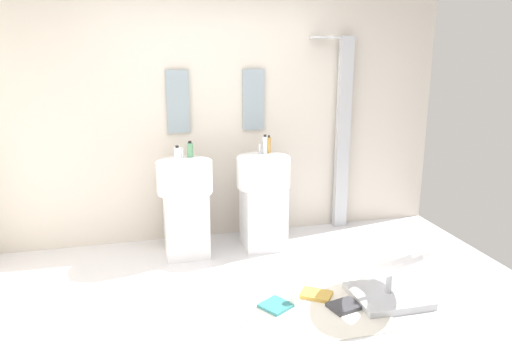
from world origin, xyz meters
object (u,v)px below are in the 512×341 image
pedestal_sink_right (263,197)px  soap_bottle_white (177,156)px  pedestal_sink_left (186,203)px  magazine_ochre (316,295)px  lounge_chair (391,258)px  magazine_charcoal (344,306)px  shower_column (342,130)px  magazine_teal (276,305)px  coffee_mug (295,299)px  soap_bottle_green (190,150)px  soap_bottle_amber (269,145)px  soap_bottle_clear (265,145)px

pedestal_sink_right → soap_bottle_white: bearing=-170.8°
pedestal_sink_left → magazine_ochre: bearing=-50.7°
lounge_chair → magazine_charcoal: lounge_chair is taller
shower_column → magazine_ochre: (-0.81, -1.45, -1.06)m
pedestal_sink_left → magazine_ochre: 1.51m
magazine_teal → soap_bottle_white: 1.56m
pedestal_sink_right → coffee_mug: 1.27m
pedestal_sink_left → magazine_teal: (0.55, -1.18, -0.49)m
pedestal_sink_left → magazine_teal: 1.39m
shower_column → soap_bottle_white: (-1.78, -0.49, -0.08)m
pedestal_sink_left → soap_bottle_green: soap_bottle_green is taller
magazine_teal → soap_bottle_green: bearing=77.1°
magazine_teal → magazine_ochre: (0.36, 0.08, 0.00)m
soap_bottle_green → soap_bottle_white: (-0.15, -0.31, 0.01)m
pedestal_sink_left → shower_column: 1.84m
pedestal_sink_right → coffee_mug: pedestal_sink_right is taller
magazine_teal → soap_bottle_amber: (0.31, 1.35, 0.98)m
pedestal_sink_left → coffee_mug: pedestal_sink_left is taller
pedestal_sink_left → soap_bottle_amber: soap_bottle_amber is taller
shower_column → soap_bottle_clear: bearing=-167.9°
lounge_chair → soap_bottle_clear: 1.69m
magazine_ochre → magazine_charcoal: (0.14, -0.22, 0.00)m
soap_bottle_clear → soap_bottle_white: size_ratio=1.05×
shower_column → soap_bottle_white: shower_column is taller
magazine_charcoal → soap_bottle_white: size_ratio=1.27×
soap_bottle_green → soap_bottle_amber: size_ratio=0.87×
magazine_charcoal → soap_bottle_amber: size_ratio=1.27×
soap_bottle_clear → magazine_teal: bearing=-101.3°
magazine_ochre → magazine_charcoal: bearing=-21.0°
pedestal_sink_left → pedestal_sink_right: bearing=0.0°
pedestal_sink_left → soap_bottle_clear: size_ratio=5.43×
magazine_teal → pedestal_sink_left: bearing=82.8°
lounge_chair → magazine_teal: 0.96m
soap_bottle_green → soap_bottle_amber: (0.78, -0.01, 0.01)m
magazine_charcoal → soap_bottle_clear: 1.79m
coffee_mug → soap_bottle_clear: soap_bottle_clear is taller
soap_bottle_green → soap_bottle_white: 0.34m
soap_bottle_clear → shower_column: bearing=12.1°
pedestal_sink_right → coffee_mug: (-0.06, -1.19, -0.45)m
magazine_charcoal → shower_column: bearing=53.6°
soap_bottle_clear → soap_bottle_white: (-0.89, -0.29, -0.00)m
soap_bottle_green → soap_bottle_amber: bearing=-0.7°
lounge_chair → magazine_ochre: 0.65m
pedestal_sink_left → lounge_chair: size_ratio=0.92×
pedestal_sink_left → soap_bottle_green: size_ratio=6.55×
pedestal_sink_right → soap_bottle_amber: (0.10, 0.16, 0.48)m
soap_bottle_white → soap_bottle_clear: bearing=18.4°
shower_column → soap_bottle_amber: shower_column is taller
pedestal_sink_right → coffee_mug: size_ratio=9.82×
pedestal_sink_right → soap_bottle_white: size_ratio=5.68×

